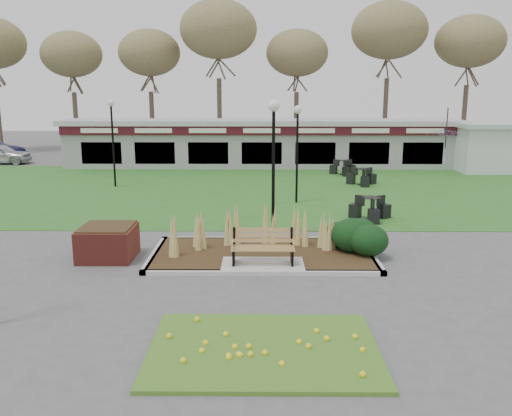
{
  "coord_description": "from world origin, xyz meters",
  "views": [
    {
      "loc": [
        -0.06,
        -13.75,
        4.69
      ],
      "look_at": [
        -0.2,
        2.0,
        1.25
      ],
      "focal_mm": 38.0,
      "sensor_mm": 36.0,
      "label": 1
    }
  ],
  "objects_px": {
    "lamp_post_far_left": "(112,123)",
    "park_bench": "(263,246)",
    "bistro_set_c": "(344,170)",
    "patio_umbrella": "(445,146)",
    "food_pavilion": "(262,143)",
    "service_hut": "(493,147)",
    "lamp_post_near_right": "(274,139)",
    "lamp_post_mid_right": "(297,133)",
    "brick_planter": "(108,242)",
    "bistro_set_d": "(371,212)",
    "bistro_set_b": "(362,179)"
  },
  "relations": [
    {
      "from": "park_bench",
      "to": "lamp_post_mid_right",
      "type": "relative_size",
      "value": 0.42
    },
    {
      "from": "service_hut",
      "to": "lamp_post_near_right",
      "type": "xyz_separation_m",
      "value": [
        -13.16,
        -14.8,
        1.76
      ]
    },
    {
      "from": "brick_planter",
      "to": "patio_umbrella",
      "type": "height_order",
      "value": "patio_umbrella"
    },
    {
      "from": "lamp_post_far_left",
      "to": "patio_umbrella",
      "type": "distance_m",
      "value": 17.62
    },
    {
      "from": "lamp_post_near_right",
      "to": "patio_umbrella",
      "type": "relative_size",
      "value": 1.58
    },
    {
      "from": "lamp_post_far_left",
      "to": "bistro_set_c",
      "type": "xyz_separation_m",
      "value": [
        11.88,
        3.94,
        -2.82
      ]
    },
    {
      "from": "lamp_post_near_right",
      "to": "lamp_post_far_left",
      "type": "bearing_deg",
      "value": 128.91
    },
    {
      "from": "food_pavilion",
      "to": "bistro_set_b",
      "type": "bearing_deg",
      "value": -53.21
    },
    {
      "from": "brick_planter",
      "to": "patio_umbrella",
      "type": "distance_m",
      "value": 20.72
    },
    {
      "from": "food_pavilion",
      "to": "bistro_set_b",
      "type": "distance_m",
      "value": 8.53
    },
    {
      "from": "bistro_set_b",
      "to": "bistro_set_c",
      "type": "height_order",
      "value": "bistro_set_b"
    },
    {
      "from": "park_bench",
      "to": "bistro_set_c",
      "type": "xyz_separation_m",
      "value": [
        4.62,
        16.31,
        -0.3
      ]
    },
    {
      "from": "lamp_post_near_right",
      "to": "park_bench",
      "type": "bearing_deg",
      "value": -96.53
    },
    {
      "from": "bistro_set_c",
      "to": "patio_umbrella",
      "type": "xyz_separation_m",
      "value": [
        5.39,
        -0.71,
        1.4
      ]
    },
    {
      "from": "food_pavilion",
      "to": "service_hut",
      "type": "distance_m",
      "value": 13.64
    },
    {
      "from": "brick_planter",
      "to": "lamp_post_near_right",
      "type": "xyz_separation_m",
      "value": [
        4.74,
        2.2,
        2.73
      ]
    },
    {
      "from": "food_pavilion",
      "to": "lamp_post_near_right",
      "type": "distance_m",
      "value": 16.86
    },
    {
      "from": "bistro_set_b",
      "to": "bistro_set_c",
      "type": "xyz_separation_m",
      "value": [
        -0.45,
        3.37,
        -0.0
      ]
    },
    {
      "from": "bistro_set_c",
      "to": "bistro_set_d",
      "type": "distance_m",
      "value": 10.87
    },
    {
      "from": "brick_planter",
      "to": "food_pavilion",
      "type": "xyz_separation_m",
      "value": [
        4.4,
        18.96,
        1.0
      ]
    },
    {
      "from": "lamp_post_near_right",
      "to": "bistro_set_b",
      "type": "xyz_separation_m",
      "value": [
        4.72,
        9.99,
        -2.91
      ]
    },
    {
      "from": "lamp_post_near_right",
      "to": "bistro_set_d",
      "type": "height_order",
      "value": "lamp_post_near_right"
    },
    {
      "from": "bistro_set_c",
      "to": "patio_umbrella",
      "type": "relative_size",
      "value": 0.55
    },
    {
      "from": "service_hut",
      "to": "lamp_post_mid_right",
      "type": "xyz_separation_m",
      "value": [
        -12.04,
        -9.22,
        1.52
      ]
    },
    {
      "from": "service_hut",
      "to": "lamp_post_near_right",
      "type": "relative_size",
      "value": 1.0
    },
    {
      "from": "brick_planter",
      "to": "food_pavilion",
      "type": "height_order",
      "value": "food_pavilion"
    },
    {
      "from": "lamp_post_mid_right",
      "to": "bistro_set_b",
      "type": "relative_size",
      "value": 2.62
    },
    {
      "from": "bistro_set_c",
      "to": "brick_planter",
      "type": "bearing_deg",
      "value": -120.09
    },
    {
      "from": "brick_planter",
      "to": "bistro_set_d",
      "type": "distance_m",
      "value": 9.63
    },
    {
      "from": "service_hut",
      "to": "bistro_set_d",
      "type": "height_order",
      "value": "service_hut"
    },
    {
      "from": "lamp_post_far_left",
      "to": "bistro_set_c",
      "type": "height_order",
      "value": "lamp_post_far_left"
    },
    {
      "from": "park_bench",
      "to": "brick_planter",
      "type": "distance_m",
      "value": 4.47
    },
    {
      "from": "lamp_post_far_left",
      "to": "park_bench",
      "type": "bearing_deg",
      "value": -59.58
    },
    {
      "from": "bistro_set_b",
      "to": "bistro_set_d",
      "type": "relative_size",
      "value": 0.98
    },
    {
      "from": "lamp_post_near_right",
      "to": "lamp_post_mid_right",
      "type": "distance_m",
      "value": 5.69
    },
    {
      "from": "food_pavilion",
      "to": "lamp_post_far_left",
      "type": "distance_m",
      "value": 10.46
    },
    {
      "from": "brick_planter",
      "to": "service_hut",
      "type": "distance_m",
      "value": 24.71
    },
    {
      "from": "service_hut",
      "to": "bistro_set_c",
      "type": "xyz_separation_m",
      "value": [
        -8.88,
        -1.44,
        -1.16
      ]
    },
    {
      "from": "lamp_post_near_right",
      "to": "lamp_post_mid_right",
      "type": "height_order",
      "value": "lamp_post_near_right"
    },
    {
      "from": "brick_planter",
      "to": "patio_umbrella",
      "type": "xyz_separation_m",
      "value": [
        14.4,
        14.85,
        1.21
      ]
    },
    {
      "from": "bistro_set_c",
      "to": "park_bench",
      "type": "bearing_deg",
      "value": -105.8
    },
    {
      "from": "park_bench",
      "to": "service_hut",
      "type": "distance_m",
      "value": 22.32
    },
    {
      "from": "bistro_set_b",
      "to": "bistro_set_d",
      "type": "xyz_separation_m",
      "value": [
        -1.07,
        -7.49,
        0.01
      ]
    },
    {
      "from": "lamp_post_near_right",
      "to": "bistro_set_b",
      "type": "distance_m",
      "value": 11.43
    },
    {
      "from": "service_hut",
      "to": "patio_umbrella",
      "type": "height_order",
      "value": "service_hut"
    },
    {
      "from": "bistro_set_d",
      "to": "lamp_post_mid_right",
      "type": "bearing_deg",
      "value": 129.61
    },
    {
      "from": "park_bench",
      "to": "lamp_post_far_left",
      "type": "bearing_deg",
      "value": 120.42
    },
    {
      "from": "lamp_post_mid_right",
      "to": "lamp_post_far_left",
      "type": "relative_size",
      "value": 0.95
    },
    {
      "from": "food_pavilion",
      "to": "lamp_post_mid_right",
      "type": "relative_size",
      "value": 6.03
    },
    {
      "from": "bistro_set_d",
      "to": "patio_umbrella",
      "type": "bearing_deg",
      "value": 59.38
    }
  ]
}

